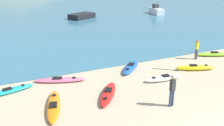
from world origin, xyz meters
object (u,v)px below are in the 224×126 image
(moored_boat_1, at_px, (156,11))
(loose_paddle, at_px, (165,69))
(kayak_on_sand_7, at_px, (60,80))
(kayak_on_sand_4, at_px, (216,54))
(kayak_on_sand_5, at_px, (131,67))
(person_near_foreground, at_px, (172,89))
(kayak_on_sand_0, at_px, (195,68))
(kayak_on_sand_6, at_px, (10,90))
(kayak_on_sand_3, at_px, (164,78))
(kayak_on_sand_1, at_px, (54,106))
(person_near_waterline, at_px, (197,48))
(moored_boat_0, at_px, (82,16))
(kayak_on_sand_2, at_px, (108,94))

(moored_boat_1, distance_m, loose_paddle, 25.17)
(kayak_on_sand_7, bearing_deg, kayak_on_sand_4, -1.21)
(kayak_on_sand_7, height_order, moored_boat_1, moored_boat_1)
(kayak_on_sand_5, relative_size, person_near_foreground, 1.51)
(kayak_on_sand_5, xyz_separation_m, person_near_foreground, (-0.72, -5.69, 0.86))
(kayak_on_sand_0, bearing_deg, kayak_on_sand_6, 171.78)
(loose_paddle, bearing_deg, kayak_on_sand_7, 171.47)
(kayak_on_sand_0, relative_size, kayak_on_sand_7, 0.87)
(kayak_on_sand_4, height_order, kayak_on_sand_5, kayak_on_sand_5)
(moored_boat_1, bearing_deg, kayak_on_sand_0, -117.86)
(kayak_on_sand_6, bearing_deg, kayak_on_sand_5, 2.42)
(kayak_on_sand_0, relative_size, kayak_on_sand_3, 1.04)
(kayak_on_sand_1, distance_m, kayak_on_sand_6, 3.46)
(kayak_on_sand_7, height_order, person_near_waterline, person_near_waterline)
(moored_boat_1, bearing_deg, kayak_on_sand_1, -133.62)
(kayak_on_sand_7, bearing_deg, kayak_on_sand_5, 0.53)
(kayak_on_sand_3, xyz_separation_m, kayak_on_sand_4, (7.00, 2.37, 0.01))
(kayak_on_sand_0, height_order, person_near_foreground, person_near_foreground)
(kayak_on_sand_4, xyz_separation_m, person_near_waterline, (-2.14, 0.06, 0.77))
(kayak_on_sand_4, bearing_deg, kayak_on_sand_5, 177.65)
(kayak_on_sand_6, bearing_deg, kayak_on_sand_7, 5.62)
(kayak_on_sand_3, bearing_deg, moored_boat_0, 83.73)
(kayak_on_sand_3, xyz_separation_m, loose_paddle, (1.22, 1.53, -0.13))
(kayak_on_sand_6, distance_m, moored_boat_1, 31.52)
(kayak_on_sand_2, distance_m, loose_paddle, 5.82)
(kayak_on_sand_2, bearing_deg, kayak_on_sand_5, 44.67)
(kayak_on_sand_1, xyz_separation_m, loose_paddle, (8.58, 2.10, -0.12))
(kayak_on_sand_5, height_order, kayak_on_sand_6, kayak_on_sand_5)
(kayak_on_sand_4, bearing_deg, person_near_foreground, -148.35)
(kayak_on_sand_1, xyz_separation_m, kayak_on_sand_2, (3.13, 0.05, 0.02))
(kayak_on_sand_4, relative_size, moored_boat_0, 0.76)
(kayak_on_sand_1, height_order, kayak_on_sand_2, kayak_on_sand_2)
(kayak_on_sand_1, xyz_separation_m, kayak_on_sand_6, (-1.88, 2.91, -0.01))
(loose_paddle, bearing_deg, kayak_on_sand_2, -159.38)
(kayak_on_sand_2, bearing_deg, kayak_on_sand_3, 6.96)
(kayak_on_sand_2, relative_size, moored_boat_1, 0.88)
(kayak_on_sand_1, distance_m, kayak_on_sand_4, 14.65)
(kayak_on_sand_6, xyz_separation_m, person_near_waterline, (14.10, 0.08, 0.80))
(person_near_foreground, distance_m, loose_paddle, 5.48)
(kayak_on_sand_6, distance_m, kayak_on_sand_7, 3.07)
(kayak_on_sand_5, relative_size, kayak_on_sand_6, 0.92)
(person_near_foreground, bearing_deg, person_near_waterline, 39.58)
(kayak_on_sand_7, distance_m, loose_paddle, 7.49)
(kayak_on_sand_3, height_order, kayak_on_sand_7, kayak_on_sand_3)
(kayak_on_sand_1, bearing_deg, person_near_foreground, -23.21)
(kayak_on_sand_6, bearing_deg, kayak_on_sand_2, -29.69)
(kayak_on_sand_5, distance_m, kayak_on_sand_6, 8.27)
(kayak_on_sand_1, height_order, loose_paddle, kayak_on_sand_1)
(kayak_on_sand_4, relative_size, person_near_waterline, 2.01)
(kayak_on_sand_1, bearing_deg, kayak_on_sand_4, 11.54)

